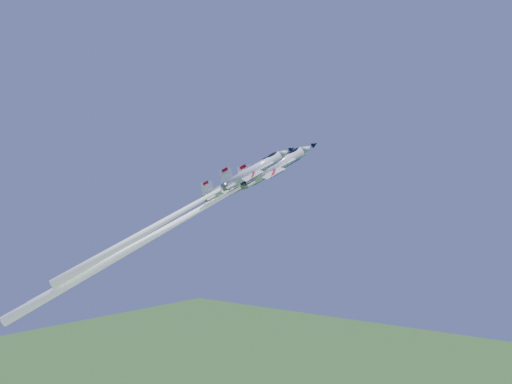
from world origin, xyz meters
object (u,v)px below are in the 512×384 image
Objects in this scene: jet_right at (184,210)px; jet_slot at (171,218)px; jet_left at (168,226)px; jet_lead at (176,223)px.

jet_right is 8.50m from jet_slot.
jet_slot is (5.76, -4.49, 2.01)m from jet_left.
jet_left is 16.00m from jet_right.
jet_lead reaches higher than jet_left.
jet_left is 1.29× the size of jet_slot.
jet_right reaches higher than jet_slot.
jet_lead is at bearing -177.55° from jet_right.
jet_left is at bearing -170.74° from jet_lead.
jet_lead is 2.01m from jet_slot.
jet_right is at bearing 2.45° from jet_lead.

